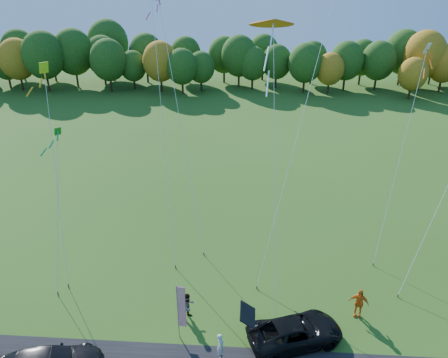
{
  "coord_description": "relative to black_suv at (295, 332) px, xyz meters",
  "views": [
    {
      "loc": [
        1.67,
        -18.77,
        19.04
      ],
      "look_at": [
        0.0,
        6.0,
        7.0
      ],
      "focal_mm": 35.0,
      "sensor_mm": 36.0,
      "label": 1
    }
  ],
  "objects": [
    {
      "name": "ground",
      "position": [
        -4.42,
        0.38,
        -0.75
      ],
      "size": [
        160.0,
        160.0,
        0.0
      ],
      "primitive_type": "plane",
      "color": "#285215"
    },
    {
      "name": "tree_line",
      "position": [
        -4.42,
        55.38,
        -0.75
      ],
      "size": [
        116.0,
        12.0,
        10.0
      ],
      "primitive_type": null,
      "color": "#1E4711",
      "rests_on": "ground"
    },
    {
      "name": "black_suv",
      "position": [
        0.0,
        0.0,
        0.0
      ],
      "size": [
        5.89,
        4.16,
        1.49
      ],
      "primitive_type": "imported",
      "rotation": [
        0.0,
        0.0,
        1.92
      ],
      "color": "black",
      "rests_on": "ground"
    },
    {
      "name": "person_tailgate_a",
      "position": [
        -4.08,
        -1.35,
        0.06
      ],
      "size": [
        0.39,
        0.59,
        1.61
      ],
      "primitive_type": "imported",
      "rotation": [
        0.0,
        0.0,
        1.59
      ],
      "color": "silver",
      "rests_on": "ground"
    },
    {
      "name": "person_tailgate_b",
      "position": [
        -6.24,
        1.52,
        0.12
      ],
      "size": [
        1.06,
        1.06,
        1.74
      ],
      "primitive_type": "imported",
      "rotation": [
        0.0,
        0.0,
        0.8
      ],
      "color": "gray",
      "rests_on": "ground"
    },
    {
      "name": "person_east",
      "position": [
        3.94,
        2.34,
        0.23
      ],
      "size": [
        1.24,
        0.79,
        1.96
      ],
      "primitive_type": "imported",
      "rotation": [
        0.0,
        0.0,
        -0.3
      ],
      "color": "orange",
      "rests_on": "ground"
    },
    {
      "name": "feather_flag",
      "position": [
        -6.38,
        -0.06,
        1.51
      ],
      "size": [
        0.49,
        0.12,
        3.71
      ],
      "color": "#999999",
      "rests_on": "ground"
    },
    {
      "name": "kite_delta_blue",
      "position": [
        -9.33,
        11.5,
        11.45
      ],
      "size": [
        4.48,
        11.44,
        25.1
      ],
      "color": "#4C3F33",
      "rests_on": "ground"
    },
    {
      "name": "kite_parafoil_orange",
      "position": [
        1.06,
        10.39,
        11.55
      ],
      "size": [
        8.45,
        12.66,
        25.08
      ],
      "color": "#4C3F33",
      "rests_on": "ground"
    },
    {
      "name": "kite_delta_red",
      "position": [
        -1.36,
        6.72,
        8.8
      ],
      "size": [
        2.98,
        10.31,
        17.64
      ],
      "color": "#4C3F33",
      "rests_on": "ground"
    },
    {
      "name": "kite_diamond_yellow",
      "position": [
        -15.24,
        6.11,
        6.17
      ],
      "size": [
        1.92,
        5.24,
        14.14
      ],
      "color": "#4C3F33",
      "rests_on": "ground"
    },
    {
      "name": "kite_diamond_green",
      "position": [
        -15.06,
        5.37,
        4.96
      ],
      "size": [
        0.94,
        4.69,
        10.21
      ],
      "color": "#4C3F33",
      "rests_on": "ground"
    },
    {
      "name": "kite_diamond_white",
      "position": [
        7.56,
        10.23,
        6.45
      ],
      "size": [
        3.48,
        6.16,
        14.8
      ],
      "color": "#4C3F33",
      "rests_on": "ground"
    },
    {
      "name": "kite_diamond_pink",
      "position": [
        -7.87,
        11.33,
        8.0
      ],
      "size": [
        4.25,
        7.35,
        17.91
      ],
      "color": "#4C3F33",
      "rests_on": "ground"
    }
  ]
}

